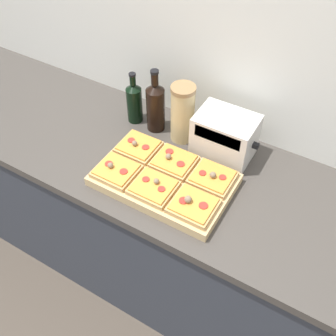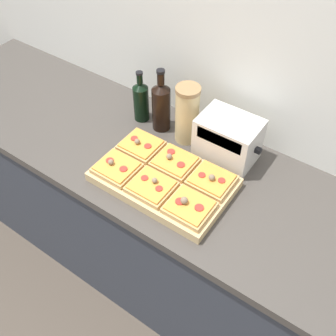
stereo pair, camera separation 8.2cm
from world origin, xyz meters
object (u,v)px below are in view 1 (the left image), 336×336
Objects in this scene: cutting_board at (164,180)px; olive_oil_bottle at (134,102)px; toaster_oven at (225,136)px; wine_bottle at (156,106)px; grain_jar_tall at (183,113)px.

cutting_board is 0.42m from olive_oil_bottle.
olive_oil_bottle is at bearing 179.89° from toaster_oven.
toaster_oven is (0.44, -0.00, -0.00)m from olive_oil_bottle.
cutting_board is at bearing -115.23° from toaster_oven.
wine_bottle reaches higher than toaster_oven.
grain_jar_tall is at bearing 0.00° from wine_bottle.
cutting_board is 2.12× the size of olive_oil_bottle.
wine_bottle is at bearing 179.85° from toaster_oven.
cutting_board is at bearing -75.40° from grain_jar_tall.
cutting_board is at bearing -53.12° from wine_bottle.
grain_jar_tall is (0.24, 0.00, 0.03)m from olive_oil_bottle.
wine_bottle is 0.13m from grain_jar_tall.
toaster_oven is at bearing -0.15° from wine_bottle.
wine_bottle is 1.13× the size of toaster_oven.
olive_oil_bottle is 0.44m from toaster_oven.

